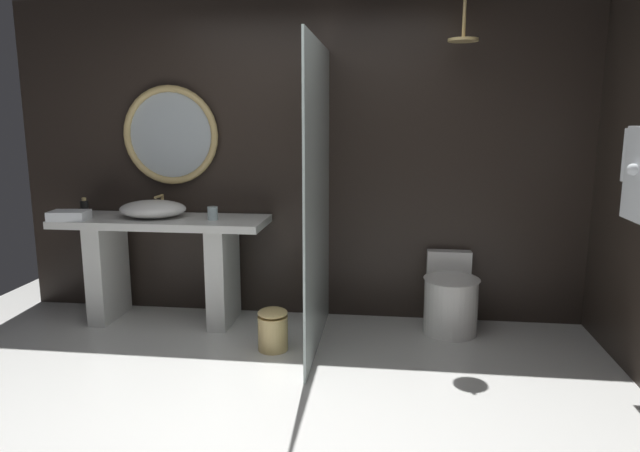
% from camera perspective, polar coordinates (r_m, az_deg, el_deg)
% --- Properties ---
extents(ground_plane, '(5.76, 5.76, 0.00)m').
position_cam_1_polar(ground_plane, '(3.29, -7.23, -19.37)').
color(ground_plane, silver).
extents(back_wall_panel, '(4.80, 0.10, 2.60)m').
position_cam_1_polar(back_wall_panel, '(4.72, -1.91, 6.58)').
color(back_wall_panel, black).
rests_on(back_wall_panel, ground_plane).
extents(vanity_counter, '(1.68, 0.57, 0.86)m').
position_cam_1_polar(vanity_counter, '(4.79, -15.39, -2.94)').
color(vanity_counter, silver).
rests_on(vanity_counter, ground_plane).
extents(vessel_sink, '(0.53, 0.44, 0.16)m').
position_cam_1_polar(vessel_sink, '(4.75, -16.42, 1.66)').
color(vessel_sink, white).
rests_on(vessel_sink, vanity_counter).
extents(tumbler_cup, '(0.08, 0.08, 0.11)m').
position_cam_1_polar(tumbler_cup, '(4.53, -10.72, 1.26)').
color(tumbler_cup, silver).
rests_on(tumbler_cup, vanity_counter).
extents(soap_dispenser, '(0.07, 0.07, 0.15)m').
position_cam_1_polar(soap_dispenser, '(4.99, -22.55, 1.68)').
color(soap_dispenser, black).
rests_on(soap_dispenser, vanity_counter).
extents(round_wall_mirror, '(0.81, 0.06, 0.81)m').
position_cam_1_polar(round_wall_mirror, '(4.91, -14.77, 8.80)').
color(round_wall_mirror, tan).
extents(shower_glass_panel, '(0.02, 1.32, 2.16)m').
position_cam_1_polar(shower_glass_panel, '(4.01, -0.22, 2.68)').
color(shower_glass_panel, silver).
rests_on(shower_glass_panel, ground_plane).
extents(rain_shower_head, '(0.22, 0.22, 0.32)m').
position_cam_1_polar(rain_shower_head, '(4.34, 14.19, 17.98)').
color(rain_shower_head, tan).
extents(toilet, '(0.43, 0.58, 0.59)m').
position_cam_1_polar(toilet, '(4.58, 12.92, -7.08)').
color(toilet, white).
rests_on(toilet, ground_plane).
extents(waste_bin, '(0.22, 0.22, 0.31)m').
position_cam_1_polar(waste_bin, '(4.16, -4.75, -10.24)').
color(waste_bin, tan).
rests_on(waste_bin, ground_plane).
extents(folded_hand_towel, '(0.31, 0.23, 0.07)m').
position_cam_1_polar(folded_hand_towel, '(4.86, -23.87, 0.98)').
color(folded_hand_towel, white).
rests_on(folded_hand_towel, vanity_counter).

